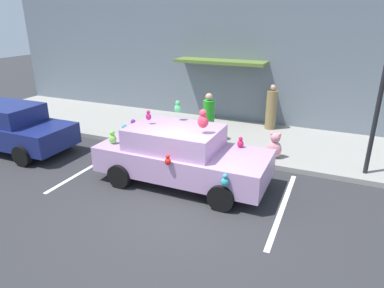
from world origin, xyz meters
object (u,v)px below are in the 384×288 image
object	(u,v)px
teddy_bear_on_sidewalk	(275,146)
pedestrian_walking_past	(271,109)
parked_sedan_behind	(12,127)
plush_covered_car	(181,155)
street_lamp_post	(382,89)
pedestrian_near_shopfront	(209,119)

from	to	relation	value
teddy_bear_on_sidewalk	pedestrian_walking_past	bearing A→B (deg)	104.20
parked_sedan_behind	pedestrian_walking_past	distance (m)	9.10
parked_sedan_behind	pedestrian_walking_past	bearing A→B (deg)	35.43
plush_covered_car	teddy_bear_on_sidewalk	xyz separation A→B (m)	(2.04, 2.36, -0.27)
street_lamp_post	teddy_bear_on_sidewalk	bearing A→B (deg)	178.52
teddy_bear_on_sidewalk	street_lamp_post	xyz separation A→B (m)	(2.54, -0.07, 1.97)
street_lamp_post	pedestrian_near_shopfront	world-z (taller)	street_lamp_post
pedestrian_near_shopfront	pedestrian_walking_past	world-z (taller)	pedestrian_walking_past
parked_sedan_behind	pedestrian_walking_past	size ratio (longest dim) A/B	2.39
plush_covered_car	parked_sedan_behind	size ratio (longest dim) A/B	1.11
teddy_bear_on_sidewalk	pedestrian_walking_past	distance (m)	2.92
pedestrian_near_shopfront	pedestrian_walking_past	bearing A→B (deg)	52.60
pedestrian_near_shopfront	street_lamp_post	bearing A→B (deg)	-7.74
pedestrian_near_shopfront	teddy_bear_on_sidewalk	bearing A→B (deg)	-14.18
pedestrian_near_shopfront	pedestrian_walking_past	distance (m)	2.77
plush_covered_car	parked_sedan_behind	distance (m)	6.09
plush_covered_car	pedestrian_near_shopfront	size ratio (longest dim) A/B	2.71
parked_sedan_behind	teddy_bear_on_sidewalk	bearing A→B (deg)	16.90
pedestrian_near_shopfront	pedestrian_walking_past	xyz separation A→B (m)	(1.68, 2.20, 0.01)
teddy_bear_on_sidewalk	pedestrian_near_shopfront	bearing A→B (deg)	165.82
parked_sedan_behind	pedestrian_walking_past	xyz separation A→B (m)	(7.42, 5.28, 0.14)
street_lamp_post	pedestrian_walking_past	bearing A→B (deg)	138.53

